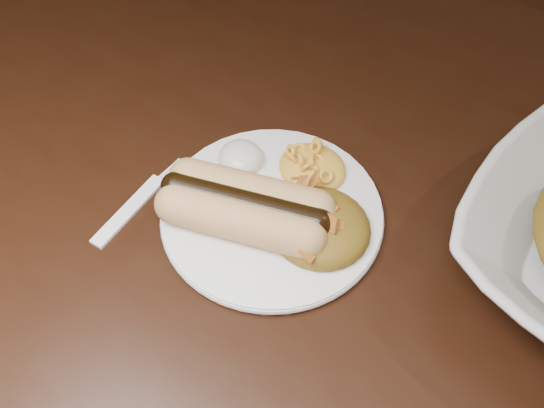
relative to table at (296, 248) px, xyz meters
The scene contains 7 objects.
table is the anchor object (origin of this frame).
plate 0.10m from the table, 102.94° to the right, with size 0.22×0.22×0.01m, color white.
hotdog 0.14m from the table, 110.51° to the right, with size 0.15×0.11×0.04m.
mac_and_cheese 0.12m from the table, 100.53° to the left, with size 0.07×0.07×0.03m, color yellow.
sour_cream 0.14m from the table, behind, with size 0.05×0.05×0.03m, color silver.
taco_salad 0.13m from the table, 31.28° to the right, with size 0.10×0.10×0.04m.
fork 0.20m from the table, 137.24° to the right, with size 0.02×0.16×0.00m, color white.
Camera 1 is at (0.22, -0.33, 1.27)m, focal length 42.00 mm.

